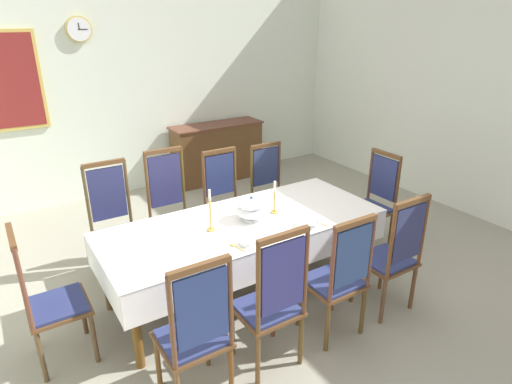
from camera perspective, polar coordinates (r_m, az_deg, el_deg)
name	(u,v)px	position (r m, az deg, el deg)	size (l,w,h in m)	color
ground	(245,292)	(4.28, -1.40, -13.06)	(6.83, 6.31, 0.04)	gray
back_wall	(125,71)	(6.49, -16.86, 14.99)	(6.83, 0.08, 3.48)	silver
right_wall	(489,79)	(6.08, 28.30, 12.94)	(0.08, 6.31, 3.48)	silver
dining_table	(244,228)	(3.93, -1.57, -4.82)	(2.53, 1.03, 0.73)	brown
tablecloth	(244,228)	(3.93, -1.58, -4.72)	(2.55, 1.05, 0.29)	white
chair_south_a	(196,332)	(2.94, -7.95, -17.73)	(0.44, 0.42, 1.14)	brown
chair_north_a	(114,223)	(4.44, -18.13, -3.84)	(0.44, 0.42, 1.18)	#59341A
chair_south_b	(272,300)	(3.16, 2.13, -14.03)	(0.44, 0.42, 1.17)	brown
chair_north_b	(172,208)	(4.59, -11.05, -2.10)	(0.44, 0.42, 1.20)	#523015
chair_south_c	(339,276)	(3.52, 10.82, -10.81)	(0.44, 0.42, 1.09)	brown
chair_north_c	(226,199)	(4.84, -4.02, -0.88)	(0.44, 0.42, 1.10)	#553125
chair_south_d	(393,254)	(3.91, 17.56, -7.76)	(0.44, 0.42, 1.12)	brown
chair_north_d	(271,189)	(5.14, 2.03, 0.46)	(0.44, 0.42, 1.07)	brown
chair_head_west	(46,298)	(3.55, -25.93, -12.38)	(0.42, 0.44, 1.11)	#533220
chair_head_east	(374,200)	(4.96, 15.20, -1.09)	(0.42, 0.44, 1.09)	brown
soup_tureen	(251,208)	(3.89, -0.61, -2.15)	(0.28, 0.28, 0.22)	white
candlestick_west	(210,214)	(3.69, -6.03, -2.89)	(0.07, 0.07, 0.38)	gold
candlestick_east	(275,201)	(4.01, 2.45, -1.14)	(0.07, 0.07, 0.32)	gold
bowl_near_left	(248,242)	(3.51, -1.10, -6.57)	(0.15, 0.15, 0.04)	white
bowl_near_right	(308,223)	(3.82, 6.79, -4.13)	(0.19, 0.19, 0.05)	white
spoon_primary	(234,246)	(3.49, -2.87, -7.09)	(0.06, 0.17, 0.01)	gold
spoon_secondary	(316,221)	(3.92, 7.92, -3.84)	(0.05, 0.18, 0.01)	gold
sideboard	(217,152)	(6.90, -5.12, 5.25)	(1.44, 0.48, 0.90)	brown
mounted_clock	(79,29)	(6.25, -22.28, 19.19)	(0.32, 0.06, 0.32)	#D1B251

